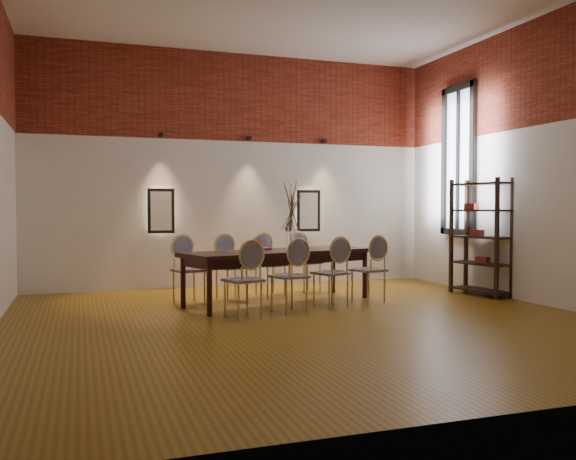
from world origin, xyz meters
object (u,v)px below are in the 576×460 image
object	(u,v)px
chair_far_b	(231,267)
bowl	(256,245)
chair_near_d	(368,270)
vase	(291,239)
chair_near_a	(243,280)
dining_table	(279,277)
chair_near_b	(289,276)
book	(261,249)
chair_near_c	(331,273)
chair_far_a	(189,270)
chair_far_c	(270,265)
chair_far_d	(306,262)
shelving_rack	(481,237)

from	to	relation	value
chair_far_b	bowl	world-z (taller)	chair_far_b
chair_near_d	vase	world-z (taller)	vase
chair_near_a	vase	distance (m)	1.52
dining_table	chair_near_d	size ratio (longest dim) A/B	2.96
chair_near_b	book	xyz separation A→B (m)	(-0.10, 0.93, 0.30)
dining_table	chair_near_c	bearing A→B (deg)	-64.44
dining_table	chair_far_a	bearing A→B (deg)	145.13
dining_table	chair_far_b	bearing A→B (deg)	115.56
chair_near_d	chair_near_b	bearing A→B (deg)	-180.00
chair_far_c	book	world-z (taller)	chair_far_c
vase	bowl	bearing A→B (deg)	-158.60
dining_table	chair_far_a	xyz separation A→B (m)	(-1.21, 0.39, 0.09)
chair_far_a	vase	size ratio (longest dim) A/B	3.13
chair_far_b	bowl	size ratio (longest dim) A/B	3.92
chair_far_a	bowl	xyz separation A→B (m)	(0.82, -0.56, 0.37)
chair_near_a	chair_far_d	distance (m)	2.54
chair_far_a	bowl	size ratio (longest dim) A/B	3.92
chair_near_d	book	distance (m)	1.55
vase	shelving_rack	distance (m)	3.00
vase	book	xyz separation A→B (m)	(-0.43, 0.07, -0.14)
chair_near_b	vase	size ratio (longest dim) A/B	3.13
chair_near_a	chair_near_d	distance (m)	2.09
chair_near_b	vase	bearing A→B (deg)	52.08
chair_far_b	chair_near_b	bearing A→B (deg)	90.00
chair_near_b	dining_table	bearing A→B (deg)	64.44
dining_table	chair_near_b	size ratio (longest dim) A/B	2.96
chair_near_b	chair_near_d	bearing A→B (deg)	0.00
chair_near_d	chair_far_a	size ratio (longest dim) A/B	1.00
chair_near_c	shelving_rack	bearing A→B (deg)	-9.95
chair_near_d	vase	distance (m)	1.18
chair_near_a	chair_far_d	xyz separation A→B (m)	(1.57, 2.00, 0.00)
dining_table	chair_near_c	distance (m)	0.81
shelving_rack	chair_near_c	bearing A→B (deg)	177.68
book	shelving_rack	size ratio (longest dim) A/B	0.14
chair_near_a	shelving_rack	world-z (taller)	shelving_rack
chair_near_b	chair_far_d	xyz separation A→B (m)	(0.91, 1.80, 0.00)
chair_near_b	shelving_rack	world-z (taller)	shelving_rack
chair_far_d	book	size ratio (longest dim) A/B	3.62
chair_near_a	chair_near_d	xyz separation A→B (m)	(2.00, 0.61, 0.00)
chair_near_b	shelving_rack	bearing A→B (deg)	-7.89
chair_near_b	book	distance (m)	0.98
chair_near_d	chair_far_c	world-z (taller)	same
chair_near_a	chair_far_c	world-z (taller)	same
chair_near_a	book	xyz separation A→B (m)	(0.56, 1.13, 0.30)
chair_far_d	shelving_rack	size ratio (longest dim) A/B	0.52
vase	shelving_rack	world-z (taller)	shelving_rack
bowl	book	distance (m)	0.35
chair_near_a	chair_far_d	bearing A→B (deg)	34.87
shelving_rack	chair_near_b	bearing A→B (deg)	179.73
chair_near_a	chair_near_c	xyz separation A→B (m)	(1.33, 0.40, 0.00)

